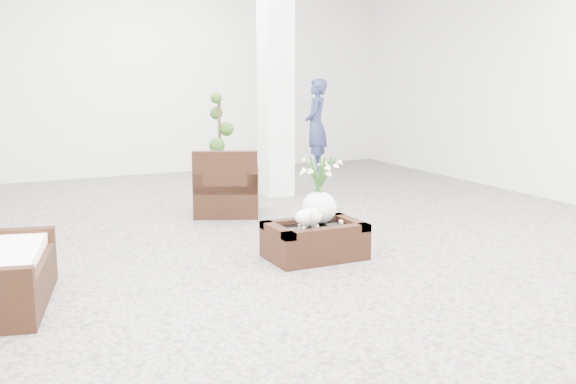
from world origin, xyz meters
name	(u,v)px	position (x,y,z in m)	size (l,w,h in m)	color
ground	(284,251)	(0.00, 0.00, 0.00)	(11.00, 11.00, 0.00)	gray
column	(276,71)	(1.20, 2.80, 1.75)	(0.40, 0.40, 3.50)	white
coffee_table	(315,242)	(0.17, -0.35, 0.16)	(0.90, 0.60, 0.31)	#341B0F
sheep_figurine	(308,219)	(0.05, -0.45, 0.42)	(0.28, 0.23, 0.21)	white
planter_narcissus	(319,183)	(0.27, -0.25, 0.71)	(0.44, 0.44, 0.80)	white
tealight	(341,221)	(0.47, -0.33, 0.33)	(0.04, 0.04, 0.03)	white
armchair	(227,181)	(0.12, 1.91, 0.41)	(0.78, 0.74, 0.83)	#341B0F
loveseat	(3,262)	(-2.60, -0.49, 0.35)	(1.30, 0.62, 0.69)	#341B0F
topiary	(220,145)	(0.49, 3.15, 0.72)	(0.38, 0.38, 1.43)	#254115
shopper	(316,125)	(2.81, 4.61, 0.80)	(0.59, 0.38, 1.61)	navy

